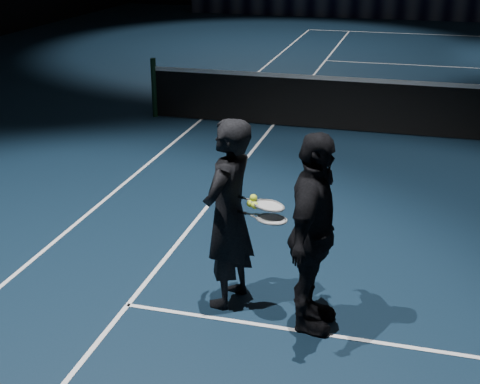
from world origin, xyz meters
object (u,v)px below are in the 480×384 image
object	(u,v)px
player_a	(228,214)
racket_lower	(272,219)
tennis_balls	(253,202)
racket_upper	(269,205)
player_b	(313,234)

from	to	relation	value
player_a	racket_lower	world-z (taller)	player_a
racket_lower	tennis_balls	distance (m)	0.23
racket_upper	tennis_balls	bearing A→B (deg)	-170.43
racket_lower	tennis_balls	world-z (taller)	tennis_balls
player_b	tennis_balls	size ratio (longest dim) A/B	15.16
tennis_balls	racket_upper	bearing A→B (deg)	-1.52
racket_upper	tennis_balls	size ratio (longest dim) A/B	5.67
player_a	tennis_balls	bearing A→B (deg)	88.76
player_a	tennis_balls	distance (m)	0.31
racket_lower	tennis_balls	size ratio (longest dim) A/B	5.67
player_b	racket_lower	distance (m)	0.40
player_b	racket_upper	world-z (taller)	player_b
player_a	tennis_balls	xyz separation A→B (m)	(0.25, -0.06, 0.17)
player_a	racket_lower	xyz separation A→B (m)	(0.43, -0.12, 0.05)
player_b	racket_upper	distance (m)	0.48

